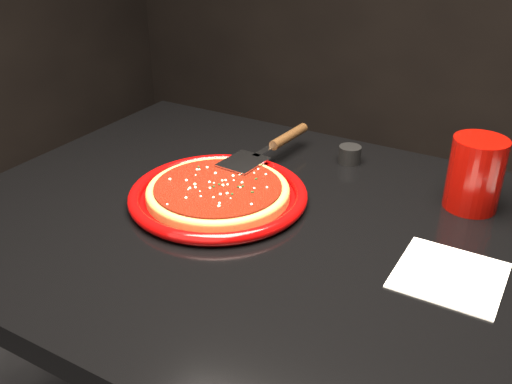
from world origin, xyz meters
The scene contains 10 objects.
plate centered at (-0.17, 0.01, 0.76)m, with size 0.32×0.32×0.02m, color #740303.
pizza_crust centered at (-0.17, 0.01, 0.77)m, with size 0.25×0.25×0.01m, color brown.
pizza_crust_rim centered at (-0.17, 0.01, 0.77)m, with size 0.25×0.25×0.02m, color brown.
pizza_sauce centered at (-0.17, 0.01, 0.78)m, with size 0.22×0.22×0.01m, color #611207.
parmesan_dusting centered at (-0.17, 0.01, 0.78)m, with size 0.22×0.22×0.01m, color beige, non-canonical shape.
basil_flecks centered at (-0.17, 0.01, 0.78)m, with size 0.20×0.20×0.00m, color black, non-canonical shape.
pizza_server centered at (-0.16, 0.19, 0.79)m, with size 0.08×0.29×0.02m, color silver, non-canonical shape.
cup centered at (0.22, 0.22, 0.81)m, with size 0.09×0.09×0.13m, color #7E0703.
napkin_a centered at (0.24, -0.01, 0.75)m, with size 0.15×0.15×0.00m, color silver.
ramekin centered at (-0.03, 0.28, 0.77)m, with size 0.04×0.04×0.03m, color black.
Camera 1 is at (0.33, -0.72, 1.24)m, focal length 40.00 mm.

